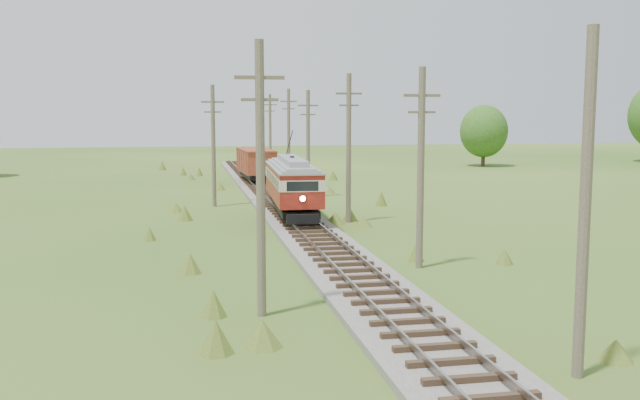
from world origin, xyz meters
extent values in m
cube|color=#605B54|center=(0.00, 34.00, 0.12)|extent=(3.60, 96.00, 0.25)
cube|color=#726659|center=(-0.72, 34.00, 0.48)|extent=(0.08, 96.00, 0.17)
cube|color=#726659|center=(0.72, 34.00, 0.48)|extent=(0.08, 96.00, 0.17)
cube|color=#2D2116|center=(0.00, 34.00, 0.33)|extent=(2.40, 96.00, 0.16)
cube|color=black|center=(0.00, 32.67, 0.96)|extent=(2.60, 10.00, 0.40)
cube|color=maroon|center=(0.00, 32.67, 1.86)|extent=(3.01, 10.88, 0.99)
cube|color=beige|center=(0.00, 32.67, 2.67)|extent=(3.04, 10.93, 0.63)
cube|color=black|center=(0.00, 32.67, 2.67)|extent=(3.04, 10.45, 0.49)
cube|color=maroon|center=(0.00, 32.67, 3.12)|extent=(3.01, 10.88, 0.27)
cube|color=gray|center=(0.00, 32.67, 3.41)|extent=(3.07, 10.99, 0.34)
cube|color=gray|center=(0.00, 32.67, 3.72)|extent=(1.51, 8.12, 0.36)
sphere|color=#FFF2BF|center=(-0.26, 27.21, 2.00)|extent=(0.32, 0.32, 0.32)
cylinder|color=black|center=(0.08, 34.29, 4.73)|extent=(0.25, 4.18, 1.73)
cylinder|color=black|center=(-0.86, 28.63, 0.92)|extent=(0.14, 0.72, 0.72)
cylinder|color=black|center=(0.48, 28.57, 0.92)|extent=(0.14, 0.72, 0.72)
cylinder|color=black|center=(-0.48, 36.78, 0.92)|extent=(0.14, 0.72, 0.72)
cylinder|color=black|center=(0.86, 36.71, 0.92)|extent=(0.14, 0.72, 0.72)
cube|color=black|center=(0.00, 54.97, 0.91)|extent=(2.42, 7.34, 0.50)
cube|color=maroon|center=(0.00, 54.97, 2.17)|extent=(2.98, 8.17, 2.02)
cube|color=maroon|center=(0.00, 54.97, 3.23)|extent=(3.04, 8.33, 0.12)
cylinder|color=black|center=(-0.65, 52.53, 0.96)|extent=(0.16, 0.81, 0.81)
cylinder|color=black|center=(0.86, 52.59, 0.96)|extent=(0.16, 0.81, 0.81)
cylinder|color=black|center=(-0.86, 57.36, 0.96)|extent=(0.16, 0.81, 0.81)
cylinder|color=black|center=(0.65, 57.42, 0.96)|extent=(0.16, 0.81, 0.81)
cone|color=gray|center=(4.02, 50.72, 0.62)|extent=(3.31, 3.31, 1.24)
cone|color=gray|center=(4.85, 49.69, 0.36)|extent=(1.86, 1.86, 0.73)
cylinder|color=brown|center=(3.10, 5.00, 4.40)|extent=(0.30, 0.30, 8.80)
cylinder|color=brown|center=(3.30, 18.00, 4.30)|extent=(0.30, 0.30, 8.60)
cube|color=brown|center=(3.30, 18.00, 7.40)|extent=(1.60, 0.12, 0.12)
cube|color=brown|center=(3.30, 18.00, 6.70)|extent=(1.20, 0.10, 0.10)
cylinder|color=brown|center=(3.20, 31.00, 4.50)|extent=(0.30, 0.30, 9.00)
cube|color=brown|center=(3.20, 31.00, 7.80)|extent=(1.60, 0.12, 0.12)
cube|color=brown|center=(3.20, 31.00, 7.10)|extent=(1.20, 0.10, 0.10)
cylinder|color=brown|center=(3.00, 44.00, 4.20)|extent=(0.30, 0.30, 8.40)
cube|color=brown|center=(3.00, 44.00, 7.20)|extent=(1.60, 0.12, 0.12)
cube|color=brown|center=(3.00, 44.00, 6.50)|extent=(1.20, 0.10, 0.10)
cylinder|color=brown|center=(3.40, 57.00, 4.45)|extent=(0.30, 0.30, 8.90)
cube|color=brown|center=(3.40, 57.00, 7.70)|extent=(1.60, 0.12, 0.12)
cube|color=brown|center=(3.40, 57.00, 7.00)|extent=(1.20, 0.10, 0.10)
cylinder|color=brown|center=(3.20, 70.00, 4.35)|extent=(0.30, 0.30, 8.70)
cube|color=brown|center=(3.20, 70.00, 7.50)|extent=(1.60, 0.12, 0.12)
cube|color=brown|center=(3.20, 70.00, 6.80)|extent=(1.20, 0.10, 0.10)
cylinder|color=brown|center=(-4.20, 12.00, 4.50)|extent=(0.30, 0.30, 9.00)
cube|color=brown|center=(-4.20, 12.00, 7.80)|extent=(1.60, 0.12, 0.12)
cube|color=brown|center=(-4.20, 12.00, 7.10)|extent=(1.20, 0.10, 0.10)
cylinder|color=brown|center=(-4.50, 40.00, 4.30)|extent=(0.30, 0.30, 8.60)
cube|color=brown|center=(-4.50, 40.00, 7.40)|extent=(1.60, 0.12, 0.12)
cube|color=brown|center=(-4.50, 40.00, 6.70)|extent=(1.20, 0.10, 0.10)
cylinder|color=#38281C|center=(30.00, 72.00, 1.26)|extent=(0.50, 0.50, 2.52)
ellipsoid|color=#285218|center=(30.00, 72.00, 4.34)|extent=(5.88, 5.88, 6.47)
camera|label=1|loc=(-6.66, -10.90, 6.72)|focal=40.00mm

